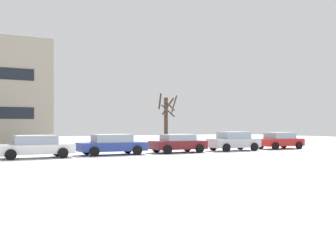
% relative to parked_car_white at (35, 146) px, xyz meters
% --- Properties ---
extents(parked_car_white, '(4.61, 2.10, 1.41)m').
position_rel_parked_car_white_xyz_m(parked_car_white, '(0.00, 0.00, 0.00)').
color(parked_car_white, white).
rests_on(parked_car_white, ground).
extents(parked_car_blue, '(4.64, 2.17, 1.41)m').
position_rel_parked_car_white_xyz_m(parked_car_blue, '(5.08, 0.36, 0.00)').
color(parked_car_blue, '#283D93').
rests_on(parked_car_blue, ground).
extents(parked_car_maroon, '(4.10, 2.19, 1.36)m').
position_rel_parked_car_white_xyz_m(parked_car_maroon, '(10.16, 0.20, -0.01)').
color(parked_car_maroon, maroon).
rests_on(parked_car_maroon, ground).
extents(parked_car_silver, '(4.16, 2.12, 1.52)m').
position_rel_parked_car_white_xyz_m(parked_car_silver, '(15.24, 0.15, 0.05)').
color(parked_car_silver, silver).
rests_on(parked_car_silver, ground).
extents(parked_car_red, '(4.07, 2.16, 1.43)m').
position_rel_parked_car_white_xyz_m(parked_car_red, '(20.32, 0.33, 0.01)').
color(parked_car_red, red).
rests_on(parked_car_red, ground).
extents(tree_far_right, '(1.62, 1.61, 4.67)m').
position_rel_parked_car_white_xyz_m(tree_far_right, '(10.75, 3.18, 1.74)').
color(tree_far_right, '#423326').
rests_on(tree_far_right, ground).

